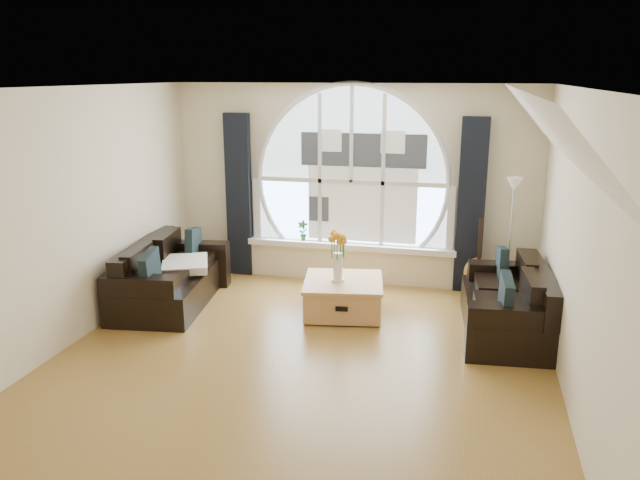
{
  "coord_description": "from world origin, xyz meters",
  "views": [
    {
      "loc": [
        1.56,
        -5.54,
        2.83
      ],
      "look_at": [
        0.0,
        0.9,
        1.05
      ],
      "focal_mm": 35.07,
      "sensor_mm": 36.0,
      "label": 1
    }
  ],
  "objects_px": {
    "coffee_chest": "(343,295)",
    "floor_lamp": "(510,241)",
    "sofa_left": "(171,274)",
    "vase_flowers": "(338,250)",
    "guitar": "(479,256)",
    "sofa_right": "(507,299)",
    "potted_plant": "(303,230)"
  },
  "relations": [
    {
      "from": "sofa_left",
      "to": "floor_lamp",
      "type": "height_order",
      "value": "floor_lamp"
    },
    {
      "from": "floor_lamp",
      "to": "potted_plant",
      "type": "bearing_deg",
      "value": 172.82
    },
    {
      "from": "coffee_chest",
      "to": "vase_flowers",
      "type": "bearing_deg",
      "value": -158.9
    },
    {
      "from": "coffee_chest",
      "to": "guitar",
      "type": "relative_size",
      "value": 0.88
    },
    {
      "from": "coffee_chest",
      "to": "vase_flowers",
      "type": "height_order",
      "value": "vase_flowers"
    },
    {
      "from": "vase_flowers",
      "to": "floor_lamp",
      "type": "bearing_deg",
      "value": 24.24
    },
    {
      "from": "sofa_left",
      "to": "floor_lamp",
      "type": "bearing_deg",
      "value": 6.88
    },
    {
      "from": "floor_lamp",
      "to": "sofa_right",
      "type": "bearing_deg",
      "value": -92.77
    },
    {
      "from": "sofa_right",
      "to": "potted_plant",
      "type": "relative_size",
      "value": 6.1
    },
    {
      "from": "floor_lamp",
      "to": "potted_plant",
      "type": "xyz_separation_m",
      "value": [
        -2.77,
        0.35,
        -0.11
      ]
    },
    {
      "from": "vase_flowers",
      "to": "potted_plant",
      "type": "xyz_separation_m",
      "value": [
        -0.77,
        1.25,
        -0.11
      ]
    },
    {
      "from": "guitar",
      "to": "potted_plant",
      "type": "xyz_separation_m",
      "value": [
        -2.41,
        0.18,
        0.16
      ]
    },
    {
      "from": "coffee_chest",
      "to": "guitar",
      "type": "distance_m",
      "value": 1.91
    },
    {
      "from": "vase_flowers",
      "to": "guitar",
      "type": "relative_size",
      "value": 0.66
    },
    {
      "from": "vase_flowers",
      "to": "guitar",
      "type": "height_order",
      "value": "vase_flowers"
    },
    {
      "from": "potted_plant",
      "to": "coffee_chest",
      "type": "bearing_deg",
      "value": -55.56
    },
    {
      "from": "guitar",
      "to": "potted_plant",
      "type": "distance_m",
      "value": 2.42
    },
    {
      "from": "coffee_chest",
      "to": "floor_lamp",
      "type": "distance_m",
      "value": 2.19
    },
    {
      "from": "floor_lamp",
      "to": "guitar",
      "type": "bearing_deg",
      "value": 154.86
    },
    {
      "from": "floor_lamp",
      "to": "guitar",
      "type": "height_order",
      "value": "floor_lamp"
    },
    {
      "from": "vase_flowers",
      "to": "potted_plant",
      "type": "distance_m",
      "value": 1.47
    },
    {
      "from": "sofa_left",
      "to": "coffee_chest",
      "type": "relative_size",
      "value": 1.89
    },
    {
      "from": "guitar",
      "to": "vase_flowers",
      "type": "bearing_deg",
      "value": -151.14
    },
    {
      "from": "sofa_right",
      "to": "guitar",
      "type": "distance_m",
      "value": 1.24
    },
    {
      "from": "floor_lamp",
      "to": "potted_plant",
      "type": "height_order",
      "value": "floor_lamp"
    },
    {
      "from": "sofa_left",
      "to": "vase_flowers",
      "type": "height_order",
      "value": "vase_flowers"
    },
    {
      "from": "floor_lamp",
      "to": "guitar",
      "type": "xyz_separation_m",
      "value": [
        -0.36,
        0.17,
        -0.27
      ]
    },
    {
      "from": "sofa_left",
      "to": "guitar",
      "type": "height_order",
      "value": "guitar"
    },
    {
      "from": "coffee_chest",
      "to": "floor_lamp",
      "type": "xyz_separation_m",
      "value": [
        1.93,
        0.86,
        0.57
      ]
    },
    {
      "from": "vase_flowers",
      "to": "floor_lamp",
      "type": "height_order",
      "value": "floor_lamp"
    },
    {
      "from": "sofa_left",
      "to": "potted_plant",
      "type": "xyz_separation_m",
      "value": [
        1.33,
        1.41,
        0.29
      ]
    },
    {
      "from": "sofa_right",
      "to": "potted_plant",
      "type": "xyz_separation_m",
      "value": [
        -2.72,
        1.37,
        0.29
      ]
    }
  ]
}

